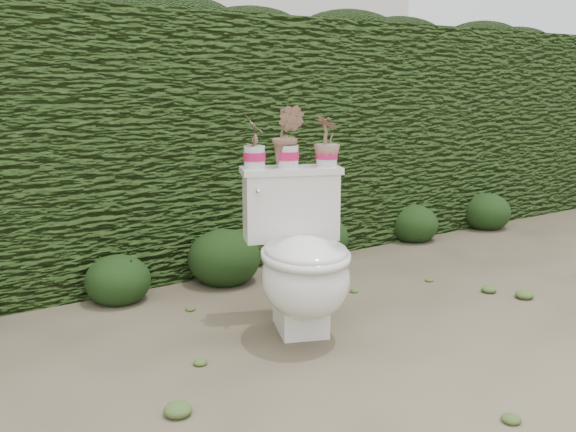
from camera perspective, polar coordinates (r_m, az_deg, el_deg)
ground at (r=3.21m, az=3.92°, el=-10.04°), size 60.00×60.00×0.00m
hedge at (r=4.36m, az=-9.06°, el=6.53°), size 8.00×1.00×1.60m
house_wall at (r=8.72m, az=-18.54°, el=16.59°), size 8.00×3.50×4.00m
toilet at (r=3.07m, az=1.21°, el=-4.03°), size 0.68×0.80×0.78m
potted_plant_left at (r=3.16m, az=-3.01°, el=6.48°), size 0.14×0.16×0.25m
potted_plant_center at (r=3.19m, az=-0.00°, el=6.96°), size 0.20×0.21×0.29m
potted_plant_right at (r=3.24m, az=3.48°, el=6.53°), size 0.16×0.16×0.24m
liriope_clump_2 at (r=3.68m, az=-14.90°, el=-5.14°), size 0.36×0.36×0.29m
liriope_clump_3 at (r=3.90m, az=-5.71°, el=-3.34°), size 0.44×0.44×0.35m
liriope_clump_4 at (r=4.46m, az=2.88°, el=-1.58°), size 0.40×0.40×0.32m
liriope_clump_5 at (r=5.00m, az=11.08°, el=-0.39°), size 0.38×0.38×0.30m
liriope_clump_6 at (r=5.56m, az=17.20°, el=0.63°), size 0.40×0.40×0.32m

